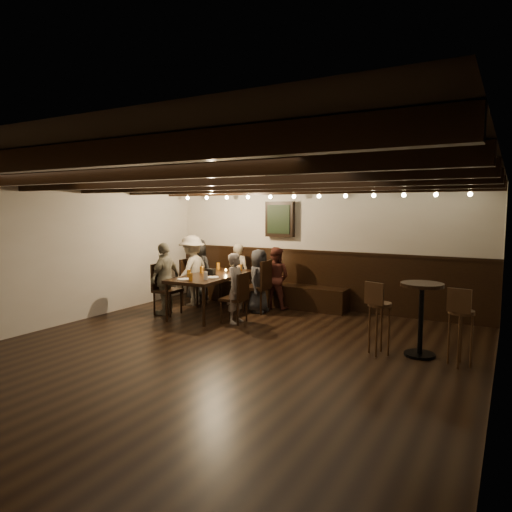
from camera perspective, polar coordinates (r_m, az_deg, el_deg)
The scene contains 27 objects.
room at distance 8.09m, azimuth 2.49°, elevation -0.40°, with size 7.00×7.00×7.00m.
dining_table at distance 8.60m, azimuth -5.48°, elevation -2.76°, with size 1.00×2.00×0.73m.
chair_left_near at distance 9.42m, azimuth -7.79°, elevation -4.36°, with size 0.46×0.46×0.95m.
chair_left_far at distance 8.70m, azimuth -11.08°, elevation -5.27°, with size 0.46×0.46×0.95m.
chair_right_near at distance 8.72m, azimuth 0.16°, elevation -5.05°, with size 0.48×0.48×0.99m.
chair_right_far at distance 7.94m, azimuth -2.67°, elevation -6.42°, with size 0.42×0.42×0.87m.
person_bench_left at distance 9.83m, azimuth -7.25°, elevation -1.71°, with size 0.65×0.42×1.33m, color black.
person_bench_centre at distance 9.51m, azimuth -2.20°, elevation -2.16°, with size 0.46×0.30×1.25m, color gray.
person_bench_right at distance 8.99m, azimuth 2.43°, elevation -2.73°, with size 0.59×0.46×1.22m, color #5A271F.
person_left_near at distance 9.37m, azimuth -7.98°, elevation -1.79°, with size 0.92×0.53×1.43m, color #9E9685.
person_left_far at distance 8.65m, azimuth -11.29°, elevation -2.78°, with size 0.79×0.33×1.34m, color gray.
person_right_near at distance 8.65m, azimuth 0.34°, elevation -3.12°, with size 0.59×0.38×1.20m, color #2A2A2D.
person_right_far at distance 7.86m, azimuth -2.48°, elevation -4.04°, with size 0.44×0.29×1.21m, color gray.
pint_a at distance 9.32m, azimuth -4.73°, elevation -1.27°, with size 0.07×0.07×0.14m, color #BF7219.
pint_b at distance 9.02m, azimuth -1.99°, elevation -1.49°, with size 0.07×0.07×0.14m, color #BF7219.
pint_c at distance 8.82m, azimuth -6.82°, elevation -1.70°, with size 0.07×0.07×0.14m, color #BF7219.
pint_d at distance 8.61m, azimuth -3.09°, elevation -1.86°, with size 0.07×0.07×0.14m, color silver.
pint_e at distance 8.33m, azimuth -8.39°, elevation -2.18°, with size 0.07×0.07×0.14m, color #BF7219.
pint_f at distance 8.02m, azimuth -6.30°, elevation -2.47°, with size 0.07×0.07×0.14m, color silver.
pint_g at distance 7.89m, azimuth -8.18°, elevation -2.63°, with size 0.07×0.07×0.14m, color #BF7219.
plate_near at distance 8.09m, azimuth -8.96°, elevation -2.88°, with size 0.24×0.24×0.01m, color white.
plate_far at distance 8.25m, azimuth -5.49°, elevation -2.66°, with size 0.24×0.24×0.01m, color white.
condiment_caddy at distance 8.54m, azimuth -5.66°, elevation -2.01°, with size 0.15×0.10×0.12m, color black.
candle at distance 8.78m, azimuth -3.80°, elevation -2.00°, with size 0.05×0.05×0.05m, color beige.
high_top_table at distance 6.48m, azimuth 19.95°, elevation -6.17°, with size 0.56×0.56×0.99m.
bar_stool_left at distance 6.44m, azimuth 15.10°, elevation -8.60°, with size 0.34×0.35×1.00m.
bar_stool_right at distance 6.33m, azimuth 24.14°, elevation -9.19°, with size 0.32×0.34×1.00m.
Camera 1 is at (3.37, -4.95, 1.97)m, focal length 32.00 mm.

